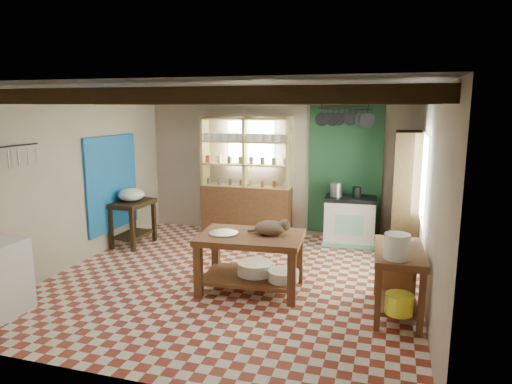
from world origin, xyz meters
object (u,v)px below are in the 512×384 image
(right_counter, at_px, (397,281))
(stove, at_px, (350,221))
(work_table, at_px, (251,262))
(prep_table, at_px, (133,223))
(cat, at_px, (270,228))

(right_counter, bearing_deg, stove, 104.68)
(work_table, height_order, prep_table, prep_table)
(stove, height_order, right_counter, stove)
(work_table, bearing_deg, stove, 61.97)
(prep_table, distance_m, right_counter, 4.62)
(stove, bearing_deg, right_counter, -76.03)
(work_table, bearing_deg, prep_table, 148.64)
(work_table, distance_m, prep_table, 2.85)
(stove, xyz_separation_m, cat, (-0.81, -2.34, 0.42))
(work_table, bearing_deg, cat, 11.31)
(work_table, distance_m, cat, 0.53)
(stove, distance_m, prep_table, 3.76)
(stove, distance_m, right_counter, 2.70)
(work_table, distance_m, right_counter, 1.84)
(stove, bearing_deg, cat, -111.99)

